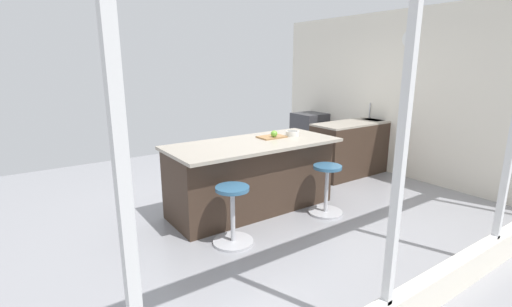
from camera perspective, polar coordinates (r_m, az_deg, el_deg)
name	(u,v)px	position (r m, az deg, el deg)	size (l,w,h in m)	color
ground_plane	(264,202)	(5.13, 1.29, -7.64)	(7.11, 7.11, 0.00)	gray
window_panel_rear	(465,153)	(3.17, 30.16, 0.08)	(5.47, 0.12, 2.76)	silver
interior_partition_left	(392,94)	(6.78, 20.60, 8.79)	(0.15, 5.15, 2.76)	silver
sink_cabinet	(365,145)	(6.76, 16.76, 1.23)	(2.16, 0.60, 1.20)	#38281E
oven_range	(309,134)	(7.71, 8.42, 3.04)	(0.60, 0.61, 0.89)	#38383D
kitchen_island	(252,176)	(4.74, -0.67, -3.49)	(2.22, 0.98, 0.92)	#38281E
stool_by_window	(326,191)	(4.74, 11.04, -5.84)	(0.44, 0.44, 0.65)	#B7B7BC
stool_middle	(233,217)	(3.92, -3.68, -9.97)	(0.44, 0.44, 0.65)	#B7B7BC
cutting_board	(272,137)	(4.87, 2.48, 2.64)	(0.36, 0.24, 0.02)	olive
apple_green	(274,134)	(4.80, 2.87, 3.13)	(0.09, 0.09, 0.09)	#609E2D
fruit_bowl	(292,133)	(4.99, 5.76, 3.19)	(0.18, 0.18, 0.07)	silver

